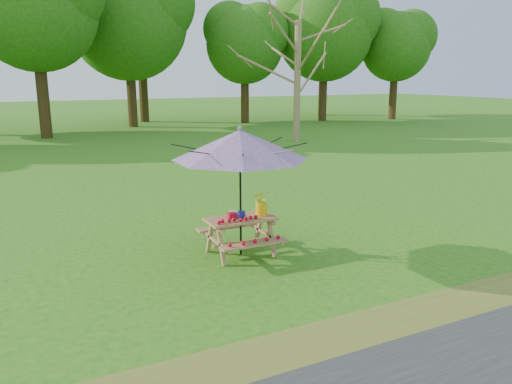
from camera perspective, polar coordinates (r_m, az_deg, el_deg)
name	(u,v)px	position (r m, az deg, el deg)	size (l,w,h in m)	color
ground	(135,285)	(7.87, -13.68, -10.30)	(120.00, 120.00, 0.00)	#207115
picnic_table	(241,237)	(8.79, -1.75, -5.12)	(1.20, 1.32, 0.67)	#9C6746
patio_umbrella	(240,145)	(8.43, -1.83, 5.42)	(3.03, 3.03, 2.26)	black
produce_bins	(236,215)	(8.70, -2.26, -2.59)	(0.28, 0.39, 0.13)	red
tomatoes_row	(237,220)	(8.47, -2.18, -3.16)	(0.77, 0.13, 0.07)	red
flower_bucket	(261,202)	(8.78, 0.63, -1.14)	(0.35, 0.33, 0.46)	yellow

